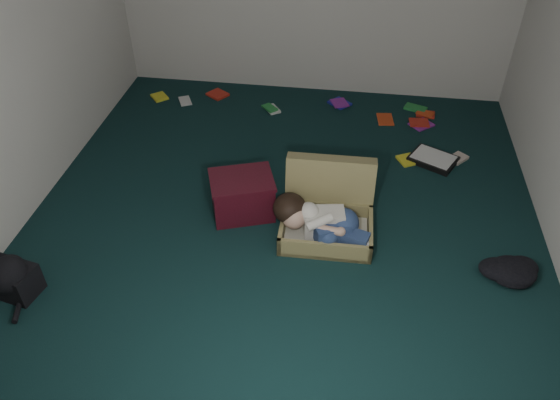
# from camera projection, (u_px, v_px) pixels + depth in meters

# --- Properties ---
(floor) EXTENTS (4.50, 4.50, 0.00)m
(floor) POSITION_uv_depth(u_px,v_px,m) (283.00, 222.00, 4.29)
(floor) COLOR black
(floor) RESTS_ON ground
(wall_front) EXTENTS (4.50, 0.00, 4.50)m
(wall_front) POSITION_uv_depth(u_px,v_px,m) (185.00, 380.00, 1.74)
(wall_front) COLOR silver
(wall_front) RESTS_ON ground
(suitcase) EXTENTS (0.70, 0.68, 0.50)m
(suitcase) POSITION_uv_depth(u_px,v_px,m) (328.00, 211.00, 4.17)
(suitcase) COLOR #90854F
(suitcase) RESTS_ON floor
(person) EXTENTS (0.75, 0.35, 0.31)m
(person) POSITION_uv_depth(u_px,v_px,m) (320.00, 221.00, 4.01)
(person) COLOR silver
(person) RESTS_ON suitcase
(maroon_bin) EXTENTS (0.59, 0.52, 0.33)m
(maroon_bin) POSITION_uv_depth(u_px,v_px,m) (242.00, 195.00, 4.29)
(maroon_bin) COLOR #410D17
(maroon_bin) RESTS_ON floor
(backpack) EXTENTS (0.45, 0.39, 0.24)m
(backpack) POSITION_uv_depth(u_px,v_px,m) (13.00, 279.00, 3.66)
(backpack) COLOR black
(backpack) RESTS_ON floor
(clothing_pile) EXTENTS (0.48, 0.41, 0.13)m
(clothing_pile) POSITION_uv_depth(u_px,v_px,m) (517.00, 269.00, 3.81)
(clothing_pile) COLOR black
(clothing_pile) RESTS_ON floor
(paper_tray) EXTENTS (0.48, 0.44, 0.05)m
(paper_tray) POSITION_uv_depth(u_px,v_px,m) (433.00, 159.00, 4.92)
(paper_tray) COLOR black
(paper_tray) RESTS_ON floor
(book_scatter) EXTENTS (3.22, 1.17, 0.02)m
(book_scatter) POSITION_uv_depth(u_px,v_px,m) (331.00, 116.00, 5.54)
(book_scatter) COLOR yellow
(book_scatter) RESTS_ON floor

